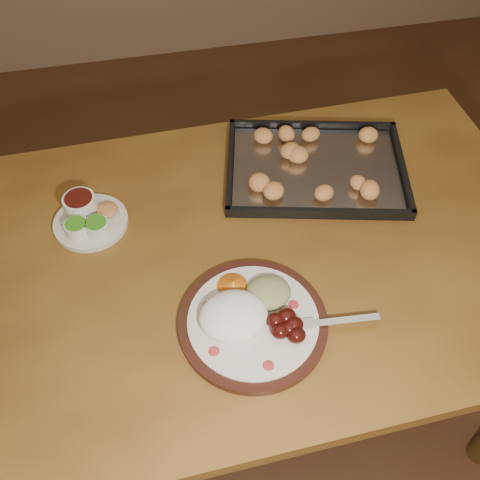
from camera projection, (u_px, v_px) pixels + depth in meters
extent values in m
plane|color=#50351B|center=(245.00, 374.00, 1.82)|extent=(4.00, 4.00, 0.00)
cube|color=brown|center=(235.00, 257.00, 1.22)|extent=(1.52, 0.94, 0.04)
cylinder|color=#433014|center=(403.00, 200.00, 1.84)|extent=(0.07, 0.07, 0.71)
cylinder|color=black|center=(253.00, 323.00, 1.08)|extent=(0.30, 0.30, 0.02)
cylinder|color=beige|center=(253.00, 320.00, 1.07)|extent=(0.26, 0.26, 0.01)
ellipsoid|color=#B12A2F|center=(214.00, 351.00, 1.03)|extent=(0.02, 0.02, 0.00)
ellipsoid|color=#B12A2F|center=(268.00, 365.00, 1.01)|extent=(0.02, 0.02, 0.00)
ellipsoid|color=#B12A2F|center=(294.00, 305.00, 1.09)|extent=(0.02, 0.02, 0.00)
ellipsoid|color=#B12A2F|center=(208.00, 305.00, 1.09)|extent=(0.02, 0.02, 0.00)
ellipsoid|color=white|center=(233.00, 316.00, 1.06)|extent=(0.17, 0.16, 0.06)
ellipsoid|color=#3F0B09|center=(280.00, 331.00, 1.03)|extent=(0.04, 0.03, 0.03)
ellipsoid|color=#3F0B09|center=(294.00, 325.00, 1.04)|extent=(0.04, 0.03, 0.03)
ellipsoid|color=#3F0B09|center=(286.00, 317.00, 1.06)|extent=(0.04, 0.03, 0.03)
ellipsoid|color=#3F0B09|center=(296.00, 335.00, 1.03)|extent=(0.04, 0.03, 0.03)
ellipsoid|color=#3F0B09|center=(276.00, 320.00, 1.05)|extent=(0.04, 0.03, 0.03)
ellipsoid|color=#3F0B09|center=(289.00, 328.00, 1.04)|extent=(0.04, 0.03, 0.03)
ellipsoid|color=tan|center=(268.00, 292.00, 1.10)|extent=(0.12, 0.11, 0.04)
cone|color=#C96012|center=(233.00, 284.00, 1.11)|extent=(0.07, 0.08, 0.03)
cube|color=white|center=(344.00, 320.00, 1.06)|extent=(0.15, 0.03, 0.00)
cube|color=white|center=(306.00, 324.00, 1.06)|extent=(0.04, 0.03, 0.00)
cylinder|color=white|center=(294.00, 330.00, 1.05)|extent=(0.03, 0.01, 0.00)
cylinder|color=white|center=(293.00, 327.00, 1.05)|extent=(0.03, 0.01, 0.00)
cylinder|color=white|center=(292.00, 324.00, 1.06)|extent=(0.03, 0.01, 0.00)
cylinder|color=white|center=(292.00, 321.00, 1.06)|extent=(0.03, 0.01, 0.00)
cylinder|color=beige|center=(91.00, 222.00, 1.25)|extent=(0.17, 0.17, 0.01)
cylinder|color=silver|center=(77.00, 228.00, 1.21)|extent=(0.05, 0.05, 0.03)
cylinder|color=#36881B|center=(75.00, 224.00, 1.20)|extent=(0.05, 0.05, 0.00)
cylinder|color=silver|center=(97.00, 227.00, 1.21)|extent=(0.05, 0.05, 0.03)
cylinder|color=#36881B|center=(96.00, 223.00, 1.20)|extent=(0.05, 0.05, 0.00)
cylinder|color=white|center=(80.00, 204.00, 1.25)|extent=(0.08, 0.08, 0.04)
cylinder|color=#3B0E0A|center=(78.00, 198.00, 1.23)|extent=(0.06, 0.06, 0.00)
ellipsoid|color=#C68946|center=(107.00, 210.00, 1.25)|extent=(0.05, 0.05, 0.02)
cube|color=black|center=(315.00, 170.00, 1.36)|extent=(0.51, 0.42, 0.01)
cube|color=black|center=(312.00, 125.00, 1.45)|extent=(0.44, 0.11, 0.02)
cube|color=black|center=(320.00, 212.00, 1.25)|extent=(0.44, 0.11, 0.02)
cube|color=black|center=(402.00, 167.00, 1.35)|extent=(0.09, 0.32, 0.02)
cube|color=black|center=(230.00, 164.00, 1.36)|extent=(0.09, 0.32, 0.02)
cube|color=silver|center=(316.00, 168.00, 1.36)|extent=(0.48, 0.39, 0.00)
ellipsoid|color=#E08D4E|center=(339.00, 163.00, 1.34)|extent=(0.05, 0.05, 0.03)
ellipsoid|color=#E08D4E|center=(354.00, 153.00, 1.37)|extent=(0.07, 0.07, 0.03)
ellipsoid|color=#E08D4E|center=(326.00, 139.00, 1.40)|extent=(0.06, 0.06, 0.03)
ellipsoid|color=#E08D4E|center=(307.00, 148.00, 1.38)|extent=(0.05, 0.06, 0.03)
ellipsoid|color=#E08D4E|center=(290.00, 145.00, 1.39)|extent=(0.07, 0.07, 0.03)
ellipsoid|color=#E08D4E|center=(295.00, 159.00, 1.35)|extent=(0.06, 0.06, 0.03)
ellipsoid|color=#E08D4E|center=(271.00, 167.00, 1.33)|extent=(0.06, 0.06, 0.03)
ellipsoid|color=#E08D4E|center=(298.00, 183.00, 1.30)|extent=(0.07, 0.07, 0.03)
ellipsoid|color=#E08D4E|center=(310.00, 178.00, 1.31)|extent=(0.05, 0.06, 0.03)
ellipsoid|color=#E08D4E|center=(335.00, 185.00, 1.30)|extent=(0.06, 0.06, 0.03)
ellipsoid|color=#E08D4E|center=(336.00, 169.00, 1.33)|extent=(0.07, 0.07, 0.03)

